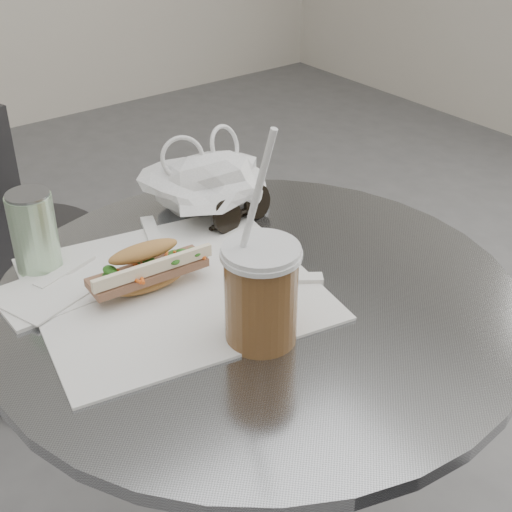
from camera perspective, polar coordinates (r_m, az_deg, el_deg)
cafe_table at (r=1.20m, az=0.07°, el=-13.78°), size 0.76×0.76×0.74m
chair_far at (r=1.91m, az=-18.28°, el=-1.82°), size 0.39×0.42×0.72m
sandwich_paper at (r=1.04m, az=-6.64°, el=-2.54°), size 0.45×0.43×0.00m
banh_mi at (r=1.02m, az=-8.74°, el=-0.98°), size 0.22×0.10×0.07m
iced_coffee at (r=0.90m, az=0.40°, el=-2.93°), size 0.10×0.10×0.29m
sunglasses at (r=1.19m, az=-1.19°, el=3.60°), size 0.13×0.05×0.06m
plastic_bag at (r=1.21m, az=-3.59°, el=5.67°), size 0.21×0.16×0.10m
napkin_stack at (r=1.05m, az=-16.83°, el=-3.12°), size 0.14×0.14×0.01m
drink_can at (r=1.09m, az=-17.33°, el=1.79°), size 0.07×0.07×0.13m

